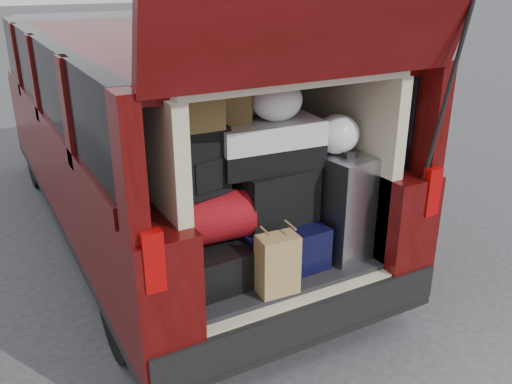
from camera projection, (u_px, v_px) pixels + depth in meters
ground at (276, 346)px, 3.48m from camera, size 80.00×80.00×0.00m
minivan at (166, 137)px, 4.63m from camera, size 1.90×5.35×2.77m
load_floor at (255, 289)px, 3.60m from camera, size 1.24×1.05×0.55m
black_hardshell at (208, 257)px, 3.19m from camera, size 0.45×0.60×0.23m
navy_hardshell at (270, 239)px, 3.37m from camera, size 0.51×0.62×0.27m
silver_roller at (336, 204)px, 3.39m from camera, size 0.33×0.47×0.66m
kraft_bag at (277, 264)px, 3.00m from camera, size 0.23×0.16×0.35m
red_duffel at (210, 217)px, 3.08m from camera, size 0.48×0.34×0.30m
black_soft_case at (276, 195)px, 3.25m from camera, size 0.48×0.30×0.34m
backpack at (204, 161)px, 2.95m from camera, size 0.29×0.21×0.38m
twotone_duffel at (267, 145)px, 3.16m from camera, size 0.65×0.37×0.28m
grocery_sack_lower at (200, 110)px, 2.82m from camera, size 0.22×0.18×0.20m
grocery_sack_upper at (230, 104)px, 3.04m from camera, size 0.23×0.20×0.21m
plastic_bag_center at (276, 100)px, 3.06m from camera, size 0.34×0.32×0.24m
plastic_bag_right at (337, 134)px, 3.24m from camera, size 0.28×0.26×0.24m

